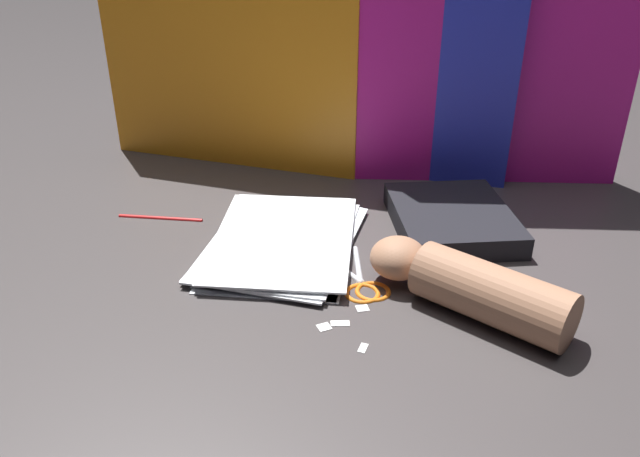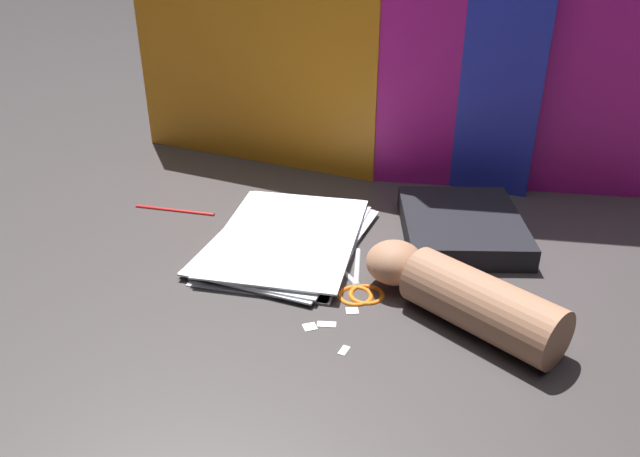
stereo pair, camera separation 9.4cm
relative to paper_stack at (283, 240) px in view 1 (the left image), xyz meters
name	(u,v)px [view 1 (the left image)]	position (x,y,z in m)	size (l,w,h in m)	color
ground_plane	(319,249)	(0.06, 0.00, -0.01)	(6.00, 6.00, 0.00)	#3D3838
backdrop_panel_left	(226,61)	(-0.19, 0.34, 0.21)	(0.55, 0.10, 0.43)	orange
backdrop_panel_center	(356,66)	(0.07, 0.34, 0.21)	(0.61, 0.07, 0.44)	#2833D1
backdrop_panel_right	(500,34)	(0.33, 0.34, 0.28)	(0.52, 0.09, 0.57)	#D81E9E
paper_stack	(283,240)	(0.00, 0.00, 0.00)	(0.25, 0.34, 0.02)	white
book_closed	(452,219)	(0.27, 0.11, 0.01)	(0.25, 0.28, 0.04)	black
scissors	(362,282)	(0.14, -0.09, 0.00)	(0.13, 0.16, 0.01)	silver
hand_forearm	(468,285)	(0.29, -0.13, 0.03)	(0.30, 0.22, 0.08)	#A87556
paper_scrap_near	(340,323)	(0.12, -0.20, -0.01)	(0.03, 0.02, 0.00)	white
paper_scrap_mid	(363,348)	(0.16, -0.24, -0.01)	(0.01, 0.02, 0.00)	white
paper_scrap_far	(324,327)	(0.10, -0.21, -0.01)	(0.02, 0.02, 0.00)	white
paper_scrap_side	(362,308)	(0.15, -0.16, -0.01)	(0.02, 0.02, 0.00)	white
pen	(160,217)	(-0.24, 0.05, -0.01)	(0.15, 0.02, 0.01)	red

